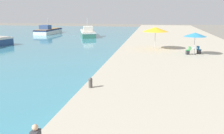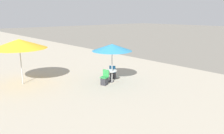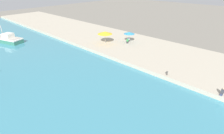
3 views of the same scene
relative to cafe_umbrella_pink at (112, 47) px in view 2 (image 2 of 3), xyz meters
The scene contains 6 objects.
quay_promenade 12.69m from the cafe_umbrella_pink, 93.77° to the left, with size 16.00×90.00×0.67m.
cafe_umbrella_pink is the anchor object (origin of this frame).
cafe_umbrella_white 5.49m from the cafe_umbrella_pink, 141.30° to the left, with size 3.21×3.21×2.76m.
cafe_table 1.69m from the cafe_umbrella_pink, 77.79° to the left, with size 0.80×0.80×0.74m.
cafe_chair_left 2.08m from the cafe_umbrella_pink, 44.20° to the left, with size 0.58×0.58×0.91m.
cafe_chair_right 2.00m from the cafe_umbrella_pink, behind, with size 0.54×0.52×0.91m.
Camera 2 is at (0.12, 14.82, 4.82)m, focal length 35.00 mm.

